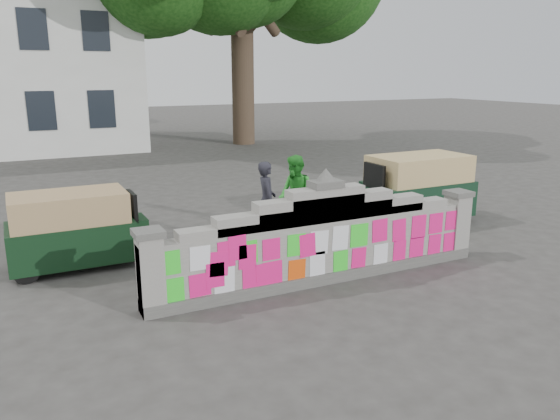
{
  "coord_description": "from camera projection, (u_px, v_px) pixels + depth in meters",
  "views": [
    {
      "loc": [
        -4.69,
        -7.73,
        3.59
      ],
      "look_at": [
        -0.36,
        1.0,
        1.1
      ],
      "focal_mm": 35.0,
      "sensor_mm": 36.0,
      "label": 1
    }
  ],
  "objects": [
    {
      "name": "ground",
      "position": [
        324.0,
        281.0,
        9.61
      ],
      "size": [
        100.0,
        100.0,
        0.0
      ],
      "primitive_type": "plane",
      "color": "#383533",
      "rests_on": "ground"
    },
    {
      "name": "cyclist_bike",
      "position": [
        267.0,
        227.0,
        11.21
      ],
      "size": [
        1.87,
        0.99,
        0.94
      ],
      "primitive_type": "imported",
      "rotation": [
        0.0,
        0.0,
        1.35
      ],
      "color": "black",
      "rests_on": "ground"
    },
    {
      "name": "pedestrian",
      "position": [
        295.0,
        195.0,
        12.15
      ],
      "size": [
        0.71,
        0.9,
        1.79
      ],
      "primitive_type": "imported",
      "rotation": [
        0.0,
        0.0,
        -1.61
      ],
      "color": "green",
      "rests_on": "ground"
    },
    {
      "name": "rickshaw_right",
      "position": [
        416.0,
        188.0,
        13.17
      ],
      "size": [
        2.95,
        1.37,
        1.63
      ],
      "rotation": [
        0.0,
        0.0,
        3.14
      ],
      "color": "black",
      "rests_on": "ground"
    },
    {
      "name": "rickshaw_left",
      "position": [
        75.0,
        229.0,
        10.14
      ],
      "size": [
        2.58,
        1.21,
        1.43
      ],
      "rotation": [
        0.0,
        0.0,
        0.0
      ],
      "color": "black",
      "rests_on": "ground"
    },
    {
      "name": "cyclist_rider",
      "position": [
        267.0,
        212.0,
        11.13
      ],
      "size": [
        0.5,
        0.65,
        1.59
      ],
      "primitive_type": "imported",
      "rotation": [
        0.0,
        0.0,
        1.35
      ],
      "color": "#22212A",
      "rests_on": "ground"
    },
    {
      "name": "parapet_wall",
      "position": [
        325.0,
        240.0,
        9.42
      ],
      "size": [
        6.48,
        0.44,
        2.01
      ],
      "color": "#4C4C49",
      "rests_on": "ground"
    }
  ]
}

